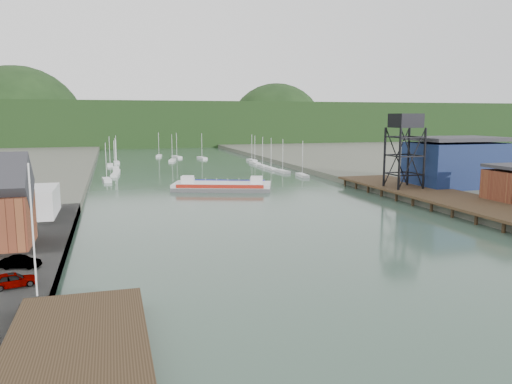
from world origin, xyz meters
TOP-DOWN VIEW (x-y plane):
  - ground at (0.00, 0.00)m, footprint 600.00×600.00m
  - west_stage at (-29.00, 0.00)m, footprint 10.00×18.00m
  - east_pier at (37.00, 45.00)m, footprint 14.00×70.00m
  - flagpole at (-33.00, 10.00)m, footprint 0.16×0.16m
  - lift_tower at (35.00, 58.00)m, footprint 6.50×6.50m
  - blue_shed at (50.00, 60.00)m, footprint 20.50×14.50m
  - marina_sailboats at (0.08, 138.46)m, footprint 57.71×92.65m
  - distant_hills at (-3.98, 301.35)m, footprint 500.00×120.00m
  - chain_ferry at (-0.78, 79.58)m, footprint 24.96×16.33m
  - car_west_a at (-35.50, 13.06)m, footprint 4.61×2.87m
  - car_west_b at (-35.81, 19.37)m, footprint 4.27×2.38m

SIDE VIEW (x-z plane):
  - ground at x=0.00m, z-range 0.00..0.00m
  - marina_sailboats at x=0.08m, z-range -0.10..0.80m
  - west_stage at x=-29.00m, z-range 0.00..1.80m
  - chain_ferry at x=-0.78m, z-range -0.71..2.63m
  - east_pier at x=37.00m, z-range 0.67..3.12m
  - car_west_b at x=-35.81m, z-range 1.60..2.93m
  - car_west_a at x=-35.50m, z-range 1.60..3.06m
  - blue_shed at x=50.00m, z-range 1.41..12.71m
  - flagpole at x=-33.00m, z-range 1.60..13.60m
  - distant_hills at x=-3.98m, z-range -29.62..50.38m
  - lift_tower at x=35.00m, z-range 7.65..23.65m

